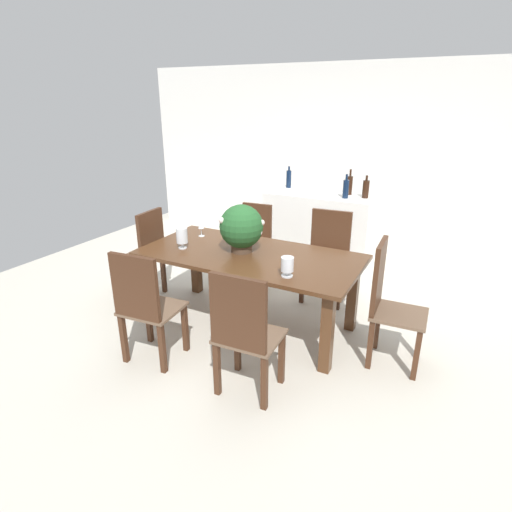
{
  "coord_description": "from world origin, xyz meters",
  "views": [
    {
      "loc": [
        1.75,
        -3.35,
        2.13
      ],
      "look_at": [
        0.08,
        -0.16,
        0.75
      ],
      "focal_mm": 29.04,
      "sensor_mm": 36.0,
      "label": 1
    }
  ],
  "objects": [
    {
      "name": "chair_near_right",
      "position": [
        0.47,
        -1.1,
        0.57
      ],
      "size": [
        0.48,
        0.43,
        1.03
      ],
      "rotation": [
        0.0,
        0.0,
        3.19
      ],
      "color": "#422616",
      "rests_on": "ground"
    },
    {
      "name": "crystal_vase_left",
      "position": [
        -0.65,
        -0.31,
        0.88
      ],
      "size": [
        0.11,
        0.11,
        0.21
      ],
      "color": "silver",
      "rests_on": "dining_table"
    },
    {
      "name": "chair_far_left",
      "position": [
        -0.48,
        0.83,
        0.53
      ],
      "size": [
        0.44,
        0.51,
        0.95
      ],
      "rotation": [
        0.0,
        0.0,
        0.08
      ],
      "color": "#422616",
      "rests_on": "ground"
    },
    {
      "name": "chair_far_right",
      "position": [
        0.46,
        0.82,
        0.56
      ],
      "size": [
        0.51,
        0.45,
        0.99
      ],
      "rotation": [
        0.0,
        0.0,
        0.08
      ],
      "color": "#422616",
      "rests_on": "ground"
    },
    {
      "name": "chair_foot_end",
      "position": [
        1.3,
        -0.14,
        0.58
      ],
      "size": [
        0.45,
        0.43,
        1.07
      ],
      "rotation": [
        0.0,
        0.0,
        1.62
      ],
      "color": "#422616",
      "rests_on": "ground"
    },
    {
      "name": "ground_plane",
      "position": [
        0.0,
        0.0,
        0.0
      ],
      "size": [
        7.04,
        7.04,
        0.0
      ],
      "primitive_type": "plane",
      "color": "beige"
    },
    {
      "name": "chair_head_end",
      "position": [
        -1.3,
        -0.13,
        0.56
      ],
      "size": [
        0.43,
        0.45,
        1.02
      ],
      "rotation": [
        0.0,
        0.0,
        -1.51
      ],
      "color": "#422616",
      "rests_on": "ground"
    },
    {
      "name": "wine_bottle_tall",
      "position": [
        0.58,
        1.83,
        1.07
      ],
      "size": [
        0.08,
        0.08,
        0.28
      ],
      "color": "black",
      "rests_on": "kitchen_counter"
    },
    {
      "name": "wine_bottle_amber",
      "position": [
        0.37,
        1.7,
        1.08
      ],
      "size": [
        0.07,
        0.07,
        0.3
      ],
      "color": "#0F1E38",
      "rests_on": "kitchen_counter"
    },
    {
      "name": "chair_near_left",
      "position": [
        -0.46,
        -1.1,
        0.56
      ],
      "size": [
        0.5,
        0.46,
        1.01
      ],
      "rotation": [
        0.0,
        0.0,
        3.23
      ],
      "color": "#422616",
      "rests_on": "ground"
    },
    {
      "name": "flower_centerpiece",
      "position": [
        -0.1,
        -0.12,
        1.0
      ],
      "size": [
        0.42,
        0.41,
        0.46
      ],
      "color": "#4C3828",
      "rests_on": "dining_table"
    },
    {
      "name": "back_wall",
      "position": [
        0.0,
        2.6,
        1.3
      ],
      "size": [
        6.4,
        0.1,
        2.6
      ],
      "primitive_type": "cube",
      "color": "white",
      "rests_on": "ground"
    },
    {
      "name": "wine_glass",
      "position": [
        -0.71,
        0.09,
        0.87
      ],
      "size": [
        0.06,
        0.06,
        0.16
      ],
      "color": "silver",
      "rests_on": "dining_table"
    },
    {
      "name": "crystal_vase_center_near",
      "position": [
        0.53,
        -0.46,
        0.86
      ],
      "size": [
        0.11,
        0.11,
        0.17
      ],
      "color": "silver",
      "rests_on": "dining_table"
    },
    {
      "name": "kitchen_counter",
      "position": [
        0.01,
        1.8,
        0.48
      ],
      "size": [
        1.42,
        0.62,
        0.96
      ],
      "primitive_type": "cube",
      "color": "white",
      "rests_on": "ground"
    },
    {
      "name": "dining_table",
      "position": [
        0.0,
        -0.14,
        0.65
      ],
      "size": [
        2.08,
        1.01,
        0.76
      ],
      "color": "#4C2D19",
      "rests_on": "ground"
    },
    {
      "name": "wine_bottle_clear",
      "position": [
        0.35,
        1.92,
        1.08
      ],
      "size": [
        0.07,
        0.07,
        0.33
      ],
      "color": "black",
      "rests_on": "kitchen_counter"
    },
    {
      "name": "wine_bottle_dark",
      "position": [
        -0.53,
        1.97,
        1.08
      ],
      "size": [
        0.07,
        0.07,
        0.3
      ],
      "color": "#0F1E38",
      "rests_on": "kitchen_counter"
    }
  ]
}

